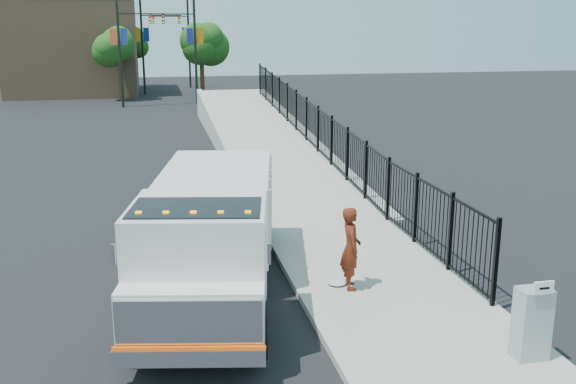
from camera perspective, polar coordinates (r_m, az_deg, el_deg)
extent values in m
plane|color=black|center=(14.27, 0.91, -8.44)|extent=(120.00, 120.00, 0.00)
cube|color=#9E998E|center=(13.07, 11.33, -10.72)|extent=(3.55, 12.00, 0.12)
cube|color=#ADAAA3|center=(12.48, 3.00, -11.62)|extent=(0.30, 12.00, 0.16)
cube|color=#9E998E|center=(29.77, -1.96, 3.82)|extent=(3.95, 24.06, 3.19)
cube|color=black|center=(26.06, 2.66, 4.26)|extent=(0.10, 28.00, 1.80)
cube|color=black|center=(14.11, -6.63, -6.40)|extent=(2.28, 6.89, 0.22)
cube|color=silver|center=(11.61, -7.86, -5.87)|extent=(2.74, 2.62, 2.01)
cube|color=silver|center=(10.66, -8.55, -10.76)|extent=(2.45, 1.14, 1.00)
cube|color=silver|center=(10.33, -8.81, -11.64)|extent=(2.28, 0.52, 0.85)
cube|color=silver|center=(10.49, -8.76, -14.30)|extent=(2.40, 0.64, 0.28)
cube|color=#ED4E0A|center=(10.42, -8.80, -13.57)|extent=(2.38, 0.51, 0.06)
cube|color=black|center=(11.18, -8.11, -3.42)|extent=(2.42, 1.70, 0.85)
cube|color=silver|center=(15.03, -6.28, -1.03)|extent=(3.17, 4.60, 1.71)
cube|color=silver|center=(10.76, -15.24, -5.38)|extent=(0.07, 0.07, 0.35)
cube|color=silver|center=(10.43, -1.69, -5.49)|extent=(0.07, 0.07, 0.35)
cube|color=orange|center=(10.88, -13.14, -1.86)|extent=(0.11, 0.10, 0.06)
cube|color=orange|center=(10.79, -10.80, -1.86)|extent=(0.11, 0.10, 0.06)
cube|color=orange|center=(10.72, -8.42, -1.86)|extent=(0.11, 0.10, 0.06)
cube|color=orange|center=(10.67, -6.01, -1.86)|extent=(0.11, 0.10, 0.06)
cube|color=orange|center=(10.64, -3.58, -1.86)|extent=(0.11, 0.10, 0.06)
cylinder|color=black|center=(11.57, -13.39, -11.92)|extent=(0.51, 1.05, 1.00)
cylinder|color=black|center=(11.31, -2.66, -12.14)|extent=(0.51, 1.05, 1.00)
cylinder|color=black|center=(16.04, -9.74, -4.09)|extent=(0.51, 1.05, 1.00)
cylinder|color=black|center=(15.86, -2.17, -4.10)|extent=(0.51, 1.05, 1.00)
cylinder|color=black|center=(17.08, -9.20, -2.90)|extent=(0.51, 1.05, 1.00)
cylinder|color=black|center=(16.91, -2.10, -2.89)|extent=(0.51, 1.05, 1.00)
imported|color=#5C1F0E|center=(13.68, 5.60, -4.99)|extent=(0.50, 0.70, 1.79)
cube|color=gray|center=(11.71, 20.84, -10.86)|extent=(0.55, 0.40, 1.25)
cube|color=white|center=(11.26, 21.78, -7.92)|extent=(0.35, 0.04, 0.22)
ellipsoid|color=silver|center=(14.12, 4.37, -7.98)|extent=(0.43, 0.43, 0.11)
cylinder|color=black|center=(46.28, -14.75, 12.22)|extent=(0.18, 0.18, 8.00)
cube|color=black|center=(46.22, -12.89, 15.19)|extent=(3.20, 0.08, 0.08)
cube|color=black|center=(46.23, -11.02, 14.85)|extent=(0.18, 0.22, 0.60)
cube|color=navy|center=(46.25, -14.37, 13.24)|extent=(0.45, 0.04, 1.10)
cube|color=#E64D2A|center=(46.28, -15.26, 13.18)|extent=(0.45, 0.04, 1.10)
cylinder|color=black|center=(46.99, -8.24, 12.58)|extent=(0.18, 0.18, 8.00)
cube|color=black|center=(46.88, -10.36, 15.30)|extent=(3.20, 0.08, 0.08)
cube|color=black|center=(46.85, -12.16, 14.79)|extent=(0.18, 0.22, 0.60)
cube|color=#C06E0B|center=(46.99, -7.84, 13.57)|extent=(0.45, 0.04, 1.10)
cube|color=navy|center=(46.94, -8.71, 13.53)|extent=(0.45, 0.04, 1.10)
cylinder|color=black|center=(54.67, -12.81, 12.64)|extent=(0.18, 0.18, 8.00)
cube|color=black|center=(54.66, -11.22, 15.14)|extent=(3.20, 0.08, 0.08)
cube|color=black|center=(54.71, -9.64, 14.84)|extent=(0.18, 0.22, 0.60)
cube|color=navy|center=(54.65, -12.49, 13.50)|extent=(0.45, 0.04, 1.10)
cube|color=gold|center=(54.66, -13.24, 13.46)|extent=(0.45, 0.04, 1.10)
cylinder|color=black|center=(59.95, -8.80, 12.98)|extent=(0.18, 0.18, 8.00)
cube|color=black|center=(59.86, -10.47, 15.11)|extent=(3.20, 0.08, 0.08)
cube|color=black|center=(59.83, -11.88, 14.71)|extent=(0.18, 0.22, 0.60)
cube|color=#D69C03|center=(59.96, -8.49, 13.76)|extent=(0.45, 0.04, 1.10)
cube|color=#192197|center=(59.92, -9.17, 13.73)|extent=(0.45, 0.04, 1.10)
cylinder|color=#382314|center=(50.15, -14.64, 9.63)|extent=(0.36, 0.36, 3.20)
sphere|color=#194714|center=(50.01, -14.82, 12.37)|extent=(2.62, 2.62, 2.62)
cylinder|color=#382314|center=(53.35, -7.64, 10.25)|extent=(0.36, 0.36, 3.20)
sphere|color=#194714|center=(53.23, -7.73, 12.82)|extent=(2.84, 2.84, 2.84)
cylinder|color=#382314|center=(61.75, -13.49, 10.57)|extent=(0.36, 0.36, 3.20)
sphere|color=#194714|center=(61.65, -13.63, 12.79)|extent=(2.44, 2.44, 2.44)
cube|color=#8C664C|center=(57.14, -18.50, 12.34)|extent=(10.00, 10.00, 8.00)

